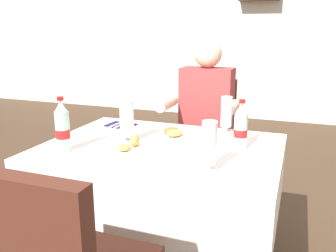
{
  "coord_description": "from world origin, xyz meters",
  "views": [
    {
      "loc": [
        0.53,
        -1.62,
        1.31
      ],
      "look_at": [
        -0.11,
        0.1,
        0.82
      ],
      "focal_mm": 37.86,
      "sensor_mm": 36.0,
      "label": 1
    }
  ],
  "objects_px": {
    "plate_near_camera": "(134,148)",
    "beer_glass_middle": "(127,121)",
    "cola_bottle_primary": "(241,127)",
    "napkin_cutlery_set": "(121,125)",
    "main_dining_table": "(161,175)",
    "plate_far_diner": "(175,135)",
    "beer_glass_left": "(226,114)",
    "seated_diner_far": "(204,120)",
    "beer_glass_right": "(209,146)",
    "cola_bottle_secondary": "(62,128)",
    "chair_far_diner_seat": "(202,137)"
  },
  "relations": [
    {
      "from": "plate_near_camera",
      "to": "beer_glass_middle",
      "type": "xyz_separation_m",
      "value": [
        -0.1,
        0.13,
        0.1
      ]
    },
    {
      "from": "cola_bottle_primary",
      "to": "napkin_cutlery_set",
      "type": "relative_size",
      "value": 1.29
    },
    {
      "from": "main_dining_table",
      "to": "plate_far_diner",
      "type": "relative_size",
      "value": 4.92
    },
    {
      "from": "beer_glass_left",
      "to": "cola_bottle_primary",
      "type": "distance_m",
      "value": 0.29
    },
    {
      "from": "seated_diner_far",
      "to": "beer_glass_right",
      "type": "bearing_deg",
      "value": -74.3
    },
    {
      "from": "plate_near_camera",
      "to": "beer_glass_right",
      "type": "distance_m",
      "value": 0.43
    },
    {
      "from": "main_dining_table",
      "to": "cola_bottle_secondary",
      "type": "height_order",
      "value": "cola_bottle_secondary"
    },
    {
      "from": "seated_diner_far",
      "to": "plate_far_diner",
      "type": "relative_size",
      "value": 5.15
    },
    {
      "from": "seated_diner_far",
      "to": "beer_glass_middle",
      "type": "height_order",
      "value": "seated_diner_far"
    },
    {
      "from": "cola_bottle_secondary",
      "to": "plate_far_diner",
      "type": "bearing_deg",
      "value": 42.54
    },
    {
      "from": "cola_bottle_primary",
      "to": "napkin_cutlery_set",
      "type": "bearing_deg",
      "value": 166.6
    },
    {
      "from": "napkin_cutlery_set",
      "to": "plate_far_diner",
      "type": "bearing_deg",
      "value": -17.74
    },
    {
      "from": "napkin_cutlery_set",
      "to": "beer_glass_middle",
      "type": "bearing_deg",
      "value": -56.48
    },
    {
      "from": "cola_bottle_primary",
      "to": "cola_bottle_secondary",
      "type": "xyz_separation_m",
      "value": [
        -0.81,
        -0.35,
        0.01
      ]
    },
    {
      "from": "cola_bottle_secondary",
      "to": "chair_far_diner_seat",
      "type": "bearing_deg",
      "value": 68.98
    },
    {
      "from": "seated_diner_far",
      "to": "plate_near_camera",
      "type": "relative_size",
      "value": 5.21
    },
    {
      "from": "plate_far_diner",
      "to": "napkin_cutlery_set",
      "type": "relative_size",
      "value": 1.26
    },
    {
      "from": "cola_bottle_primary",
      "to": "cola_bottle_secondary",
      "type": "height_order",
      "value": "cola_bottle_secondary"
    },
    {
      "from": "beer_glass_left",
      "to": "beer_glass_right",
      "type": "bearing_deg",
      "value": -85.26
    },
    {
      "from": "plate_near_camera",
      "to": "napkin_cutlery_set",
      "type": "height_order",
      "value": "plate_near_camera"
    },
    {
      "from": "main_dining_table",
      "to": "napkin_cutlery_set",
      "type": "distance_m",
      "value": 0.51
    },
    {
      "from": "beer_glass_right",
      "to": "beer_glass_middle",
      "type": "bearing_deg",
      "value": 154.16
    },
    {
      "from": "plate_near_camera",
      "to": "cola_bottle_secondary",
      "type": "distance_m",
      "value": 0.36
    },
    {
      "from": "main_dining_table",
      "to": "cola_bottle_primary",
      "type": "xyz_separation_m",
      "value": [
        0.39,
        0.1,
        0.27
      ]
    },
    {
      "from": "main_dining_table",
      "to": "cola_bottle_secondary",
      "type": "xyz_separation_m",
      "value": [
        -0.42,
        -0.25,
        0.29
      ]
    },
    {
      "from": "seated_diner_far",
      "to": "napkin_cutlery_set",
      "type": "bearing_deg",
      "value": -133.56
    },
    {
      "from": "main_dining_table",
      "to": "seated_diner_far",
      "type": "xyz_separation_m",
      "value": [
        0.04,
        0.73,
        0.14
      ]
    },
    {
      "from": "plate_far_diner",
      "to": "beer_glass_left",
      "type": "distance_m",
      "value": 0.33
    },
    {
      "from": "beer_glass_right",
      "to": "plate_far_diner",
      "type": "bearing_deg",
      "value": 125.79
    },
    {
      "from": "beer_glass_middle",
      "to": "cola_bottle_secondary",
      "type": "relative_size",
      "value": 0.82
    },
    {
      "from": "beer_glass_middle",
      "to": "cola_bottle_primary",
      "type": "height_order",
      "value": "cola_bottle_primary"
    },
    {
      "from": "beer_glass_left",
      "to": "cola_bottle_secondary",
      "type": "relative_size",
      "value": 0.78
    },
    {
      "from": "beer_glass_middle",
      "to": "cola_bottle_secondary",
      "type": "distance_m",
      "value": 0.33
    },
    {
      "from": "plate_far_diner",
      "to": "beer_glass_right",
      "type": "relative_size",
      "value": 1.13
    },
    {
      "from": "seated_diner_far",
      "to": "beer_glass_left",
      "type": "relative_size",
      "value": 5.91
    },
    {
      "from": "chair_far_diner_seat",
      "to": "beer_glass_left",
      "type": "bearing_deg",
      "value": -61.16
    },
    {
      "from": "plate_near_camera",
      "to": "cola_bottle_secondary",
      "type": "xyz_separation_m",
      "value": [
        -0.33,
        -0.12,
        0.1
      ]
    },
    {
      "from": "beer_glass_left",
      "to": "cola_bottle_secondary",
      "type": "height_order",
      "value": "cola_bottle_secondary"
    },
    {
      "from": "cola_bottle_primary",
      "to": "main_dining_table",
      "type": "bearing_deg",
      "value": -165.33
    },
    {
      "from": "seated_diner_far",
      "to": "plate_near_camera",
      "type": "xyz_separation_m",
      "value": [
        -0.13,
        -0.86,
        0.05
      ]
    },
    {
      "from": "cola_bottle_secondary",
      "to": "cola_bottle_primary",
      "type": "bearing_deg",
      "value": 23.46
    },
    {
      "from": "beer_glass_left",
      "to": "cola_bottle_primary",
      "type": "bearing_deg",
      "value": -64.43
    },
    {
      "from": "chair_far_diner_seat",
      "to": "plate_near_camera",
      "type": "distance_m",
      "value": 1.0
    },
    {
      "from": "napkin_cutlery_set",
      "to": "beer_glass_right",
      "type": "bearing_deg",
      "value": -37.41
    },
    {
      "from": "main_dining_table",
      "to": "beer_glass_middle",
      "type": "distance_m",
      "value": 0.34
    },
    {
      "from": "chair_far_diner_seat",
      "to": "cola_bottle_primary",
      "type": "xyz_separation_m",
      "value": [
        0.39,
        -0.74,
        0.3
      ]
    },
    {
      "from": "main_dining_table",
      "to": "beer_glass_right",
      "type": "relative_size",
      "value": 5.56
    },
    {
      "from": "plate_near_camera",
      "to": "cola_bottle_primary",
      "type": "bearing_deg",
      "value": 25.78
    },
    {
      "from": "beer_glass_right",
      "to": "cola_bottle_primary",
      "type": "bearing_deg",
      "value": 77.97
    },
    {
      "from": "plate_near_camera",
      "to": "beer_glass_right",
      "type": "height_order",
      "value": "beer_glass_right"
    }
  ]
}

